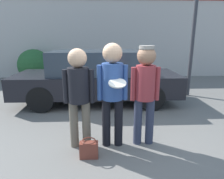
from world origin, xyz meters
The scene contains 8 objects.
ground_plane centered at (0.00, 0.00, 0.00)m, with size 56.00×56.00×0.00m, color #66635E.
storefront_building centered at (0.00, 6.81, 2.00)m, with size 24.00×0.22×3.93m.
person_left centered at (-0.70, 0.05, 1.05)m, with size 0.53×0.36×1.75m.
person_middle_with_frisbee centered at (-0.12, 0.06, 1.12)m, with size 0.53×0.58×1.84m.
person_right centered at (0.45, 0.10, 1.09)m, with size 0.51×0.34×1.79m.
parked_car_near centered at (-0.49, 2.62, 0.78)m, with size 4.75×1.80×1.55m.
shrub centered at (-3.40, 5.90, 0.72)m, with size 1.43×1.43×1.43m.
handbag centered at (-0.53, -0.33, 0.15)m, with size 0.30×0.23×0.31m.
Camera 1 is at (-0.28, -3.25, 1.91)m, focal length 32.00 mm.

